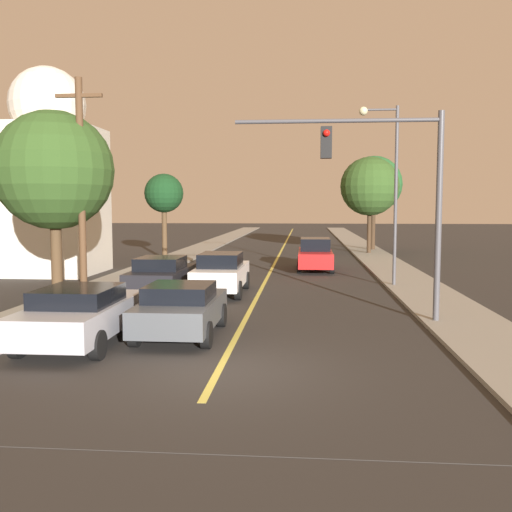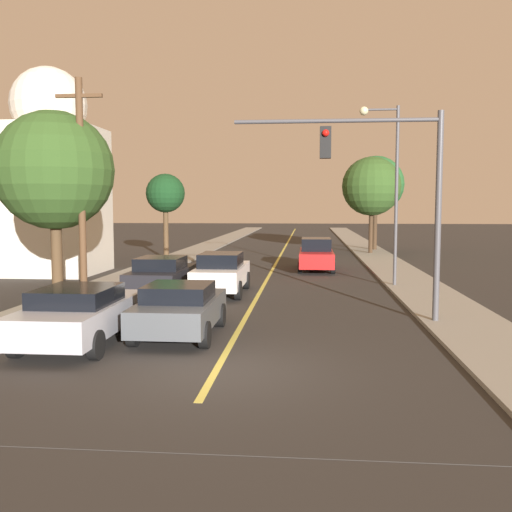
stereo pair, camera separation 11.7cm
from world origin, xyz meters
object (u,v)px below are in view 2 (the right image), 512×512
car_outer_lane_second (162,275)px  tree_right_far (372,186)px  car_outer_lane_front (80,313)px  tree_left_near (54,171)px  traffic_signal_mast (387,177)px  utility_pole_left (81,187)px  tree_left_far (165,194)px  car_far_oncoming (316,254)px  domed_building_left (51,178)px  car_near_lane_second (222,273)px  streetlamp_right (388,172)px  car_near_lane_front (180,308)px  tree_right_near (376,185)px

car_outer_lane_second → tree_right_far: (10.02, 19.28, 4.01)m
car_outer_lane_front → tree_left_near: size_ratio=0.70×
traffic_signal_mast → utility_pole_left: bearing=167.9°
tree_left_near → tree_left_far: bearing=90.8°
car_far_oncoming → tree_left_far: (-9.57, 5.54, 3.35)m
tree_right_far → domed_building_left: domed_building_left is taller
car_near_lane_second → traffic_signal_mast: (5.58, -5.08, 3.42)m
car_outer_lane_front → streetlamp_right: (8.90, 10.72, 4.05)m
car_near_lane_front → traffic_signal_mast: (5.58, 2.15, 3.52)m
car_outer_lane_front → streetlamp_right: streetlamp_right is taller
tree_left_near → tree_right_far: tree_right_far is taller
car_near_lane_second → tree_right_far: 20.85m
domed_building_left → car_outer_lane_front: bearing=-63.1°
car_outer_lane_front → streetlamp_right: bearing=50.3°
tree_left_far → car_outer_lane_second: bearing=-76.5°
car_near_lane_front → streetlamp_right: 12.41m
car_far_oncoming → tree_left_near: (-9.34, -11.02, 3.81)m
car_outer_lane_front → tree_right_far: size_ratio=0.69×
streetlamp_right → tree_right_far: bearing=86.1°
car_outer_lane_front → utility_pole_left: 6.59m
car_near_lane_front → tree_right_far: tree_right_far is taller
car_outer_lane_second → streetlamp_right: (8.90, 2.76, 4.05)m
car_outer_lane_front → tree_right_far: bearing=69.8°
tree_right_near → streetlamp_right: bearing=-95.1°
utility_pole_left → streetlamp_right: bearing=26.3°
car_outer_lane_second → traffic_signal_mast: bearing=-31.2°
streetlamp_right → car_near_lane_second: bearing=-159.8°
car_outer_lane_second → tree_right_far: 22.10m
car_outer_lane_front → streetlamp_right: size_ratio=0.63×
car_near_lane_front → tree_right_far: (7.75, 26.19, 4.04)m
tree_left_far → domed_building_left: (-3.78, -8.18, 0.66)m
car_far_oncoming → tree_right_far: (3.97, 10.24, 3.95)m
car_far_oncoming → utility_pole_left: 14.58m
tree_left_far → domed_building_left: size_ratio=0.52×
tree_left_near → tree_right_near: 28.16m
car_near_lane_front → utility_pole_left: (-4.33, 4.27, 3.32)m
traffic_signal_mast → tree_right_near: tree_right_near is taller
car_far_oncoming → traffic_signal_mast: size_ratio=0.86×
traffic_signal_mast → car_outer_lane_front: bearing=-157.8°
tree_left_far → car_near_lane_second: bearing=-67.9°
tree_right_near → tree_right_far: tree_right_near is taller
car_outer_lane_front → tree_right_near: (10.67, 30.43, 4.26)m
tree_left_near → car_near_lane_front: bearing=-41.5°
streetlamp_right → tree_right_far: (1.13, 16.52, -0.04)m
car_far_oncoming → tree_right_near: bearing=-108.9°
car_near_lane_second → tree_right_far: (7.75, 18.95, 3.95)m
tree_right_far → domed_building_left: size_ratio=0.65×
tree_left_far → tree_right_far: size_ratio=0.80×
car_near_lane_front → car_near_lane_second: car_near_lane_second is taller
car_near_lane_front → car_outer_lane_front: size_ratio=0.87×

